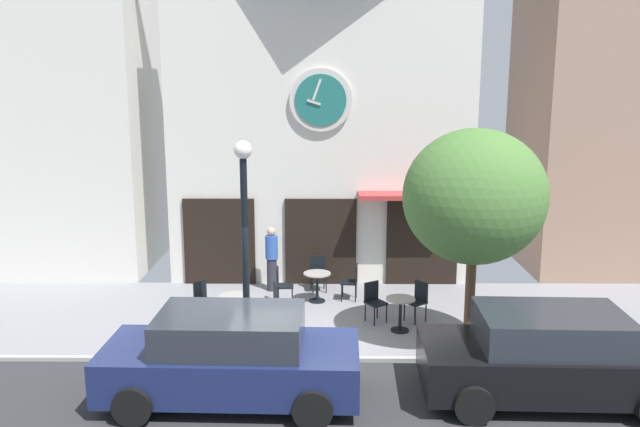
# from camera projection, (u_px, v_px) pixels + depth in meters

# --- Properties ---
(ground_plane) EXTENTS (27.43, 10.72, 0.13)m
(ground_plane) POSITION_uv_depth(u_px,v_px,m) (292.00, 371.00, 12.34)
(ground_plane) COLOR gray
(clock_building) EXTENTS (8.03, 3.41, 9.62)m
(clock_building) POSITION_uv_depth(u_px,v_px,m) (321.00, 95.00, 17.63)
(clock_building) COLOR silver
(clock_building) RESTS_ON ground_plane
(neighbor_building_left) EXTENTS (5.71, 5.00, 11.86)m
(neighbor_building_left) POSITION_uv_depth(u_px,v_px,m) (52.00, 59.00, 18.88)
(neighbor_building_left) COLOR silver
(neighbor_building_left) RESTS_ON ground_plane
(neighbor_building_right) EXTENTS (5.17, 4.14, 11.37)m
(neighbor_building_right) POSITION_uv_depth(u_px,v_px,m) (622.00, 67.00, 18.39)
(neighbor_building_right) COLOR #9E7A66
(neighbor_building_right) RESTS_ON ground_plane
(street_lamp) EXTENTS (0.36, 0.36, 4.21)m
(street_lamp) POSITION_uv_depth(u_px,v_px,m) (245.00, 245.00, 13.01)
(street_lamp) COLOR black
(street_lamp) RESTS_ON ground_plane
(street_tree) EXTENTS (2.79, 2.51, 4.46)m
(street_tree) POSITION_uv_depth(u_px,v_px,m) (475.00, 197.00, 12.65)
(street_tree) COLOR brown
(street_tree) RESTS_ON ground_plane
(cafe_table_center_left) EXTENTS (0.70, 0.70, 0.72)m
(cafe_table_center_left) POSITION_uv_depth(u_px,v_px,m) (235.00, 305.00, 14.38)
(cafe_table_center_left) COLOR black
(cafe_table_center_left) RESTS_ON ground_plane
(cafe_table_near_door) EXTENTS (0.67, 0.67, 0.73)m
(cafe_table_near_door) POSITION_uv_depth(u_px,v_px,m) (317.00, 282.00, 16.03)
(cafe_table_near_door) COLOR black
(cafe_table_near_door) RESTS_ON ground_plane
(cafe_table_center_right) EXTENTS (0.63, 0.63, 0.74)m
(cafe_table_center_right) POSITION_uv_depth(u_px,v_px,m) (400.00, 309.00, 14.14)
(cafe_table_center_right) COLOR black
(cafe_table_center_right) RESTS_ON ground_plane
(cafe_chair_by_entrance) EXTENTS (0.56, 0.56, 0.90)m
(cafe_chair_by_entrance) POSITION_uv_depth(u_px,v_px,m) (203.00, 297.00, 14.80)
(cafe_chair_by_entrance) COLOR black
(cafe_chair_by_entrance) RESTS_ON ground_plane
(cafe_chair_corner) EXTENTS (0.55, 0.55, 0.90)m
(cafe_chair_corner) POSITION_uv_depth(u_px,v_px,m) (374.00, 299.00, 14.72)
(cafe_chair_corner) COLOR black
(cafe_chair_corner) RESTS_ON ground_plane
(cafe_chair_near_lamp) EXTENTS (0.50, 0.50, 0.90)m
(cafe_chair_near_lamp) POSITION_uv_depth(u_px,v_px,m) (272.00, 300.00, 14.62)
(cafe_chair_near_lamp) COLOR black
(cafe_chair_near_lamp) RESTS_ON ground_plane
(cafe_chair_facing_wall) EXTENTS (0.44, 0.44, 0.90)m
(cafe_chair_facing_wall) POSITION_uv_depth(u_px,v_px,m) (352.00, 279.00, 16.14)
(cafe_chair_facing_wall) COLOR black
(cafe_chair_facing_wall) RESTS_ON ground_plane
(cafe_chair_left_end) EXTENTS (0.56, 0.56, 0.90)m
(cafe_chair_left_end) POSITION_uv_depth(u_px,v_px,m) (418.00, 298.00, 14.75)
(cafe_chair_left_end) COLOR black
(cafe_chair_left_end) RESTS_ON ground_plane
(cafe_chair_curbside) EXTENTS (0.46, 0.46, 0.90)m
(cafe_chair_curbside) POSITION_uv_depth(u_px,v_px,m) (318.00, 270.00, 16.88)
(cafe_chair_curbside) COLOR black
(cafe_chair_curbside) RESTS_ON ground_plane
(cafe_chair_under_awning) EXTENTS (0.42, 0.42, 0.90)m
(cafe_chair_under_awning) POSITION_uv_depth(u_px,v_px,m) (282.00, 283.00, 15.86)
(cafe_chair_under_awning) COLOR black
(cafe_chair_under_awning) RESTS_ON ground_plane
(pedestrian_blue) EXTENTS (0.36, 0.36, 1.67)m
(pedestrian_blue) POSITION_uv_depth(u_px,v_px,m) (272.00, 258.00, 16.81)
(pedestrian_blue) COLOR #2D2D38
(pedestrian_blue) RESTS_ON ground_plane
(parked_car_navy) EXTENTS (4.35, 2.12, 1.55)m
(parked_car_navy) POSITION_uv_depth(u_px,v_px,m) (231.00, 357.00, 11.06)
(parked_car_navy) COLOR navy
(parked_car_navy) RESTS_ON ground_plane
(parked_car_black) EXTENTS (4.36, 2.13, 1.55)m
(parked_car_black) POSITION_uv_depth(u_px,v_px,m) (550.00, 357.00, 11.10)
(parked_car_black) COLOR black
(parked_car_black) RESTS_ON ground_plane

